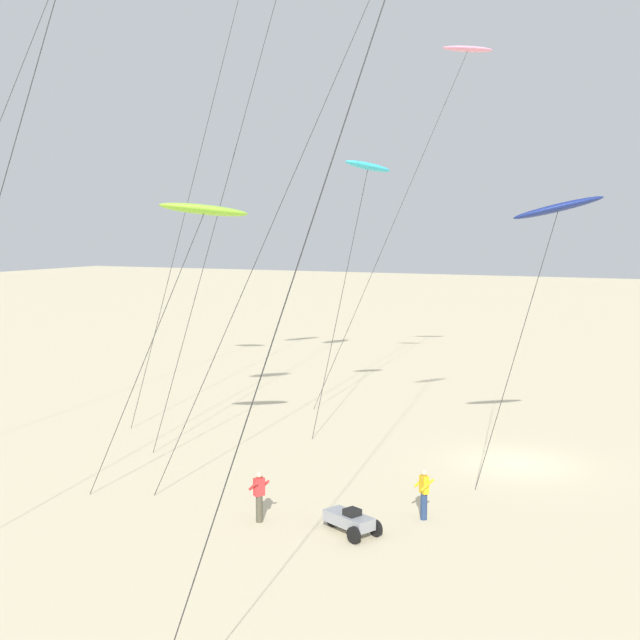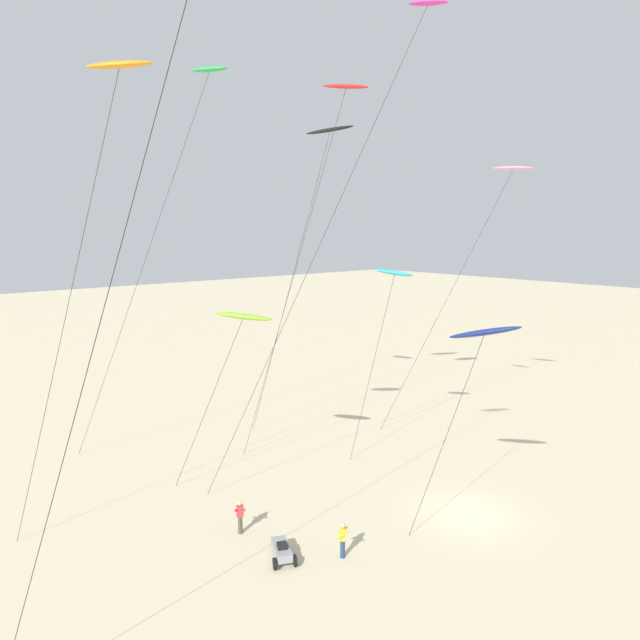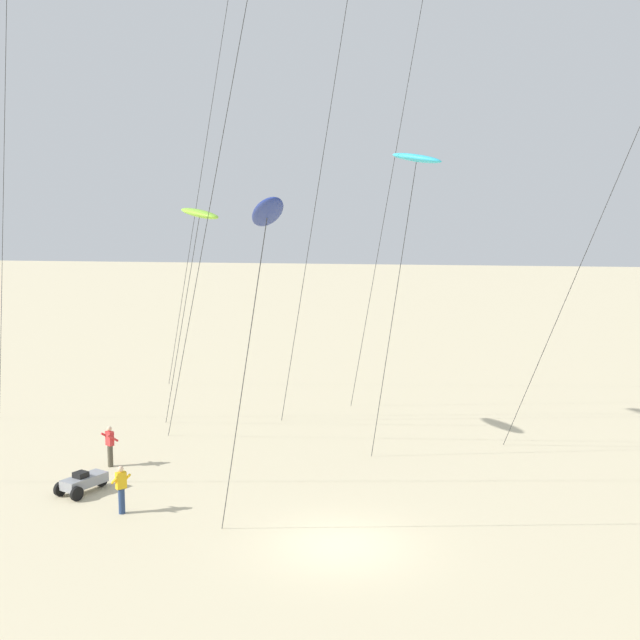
{
  "view_description": "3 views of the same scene",
  "coord_description": "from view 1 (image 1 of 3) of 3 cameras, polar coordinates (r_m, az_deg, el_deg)",
  "views": [
    {
      "loc": [
        -32.77,
        -6.43,
        9.47
      ],
      "look_at": [
        -2.23,
        7.69,
        5.69
      ],
      "focal_mm": 46.46,
      "sensor_mm": 36.0,
      "label": 1
    },
    {
      "loc": [
        -23.42,
        -15.48,
        14.75
      ],
      "look_at": [
        -5.85,
        5.2,
        10.31
      ],
      "focal_mm": 31.0,
      "sensor_mm": 36.0,
      "label": 2
    },
    {
      "loc": [
        3.01,
        -23.54,
        10.24
      ],
      "look_at": [
        -1.32,
        4.32,
        6.4
      ],
      "focal_mm": 45.34,
      "sensor_mm": 36.0,
      "label": 3
    }
  ],
  "objects": [
    {
      "name": "kite_flyer_nearest",
      "position": [
        27.28,
        -4.21,
        -11.94
      ],
      "size": [
        0.72,
        0.71,
        1.67
      ],
      "color": "#4C4738",
      "rests_on": "ground"
    },
    {
      "name": "kite_pink",
      "position": [
        46.66,
        10.0,
        17.59
      ],
      "size": [
        6.75,
        7.68,
        19.09
      ],
      "color": "pink",
      "rests_on": "ground"
    },
    {
      "name": "ground_plane",
      "position": [
        34.71,
        13.38,
        -9.61
      ],
      "size": [
        260.0,
        260.0,
        0.0
      ],
      "primitive_type": "plane",
      "color": "beige"
    },
    {
      "name": "kite_lime",
      "position": [
        30.18,
        -8.02,
        7.48
      ],
      "size": [
        4.32,
        4.66,
        10.49
      ],
      "color": "#8CD833",
      "rests_on": "ground"
    },
    {
      "name": "kite_cyan",
      "position": [
        37.32,
        3.28,
        10.38
      ],
      "size": [
        2.91,
        2.88,
        12.51
      ],
      "color": "#33BFE0",
      "rests_on": "ground"
    },
    {
      "name": "kite_navy",
      "position": [
        31.27,
        16.07,
        7.37
      ],
      "size": [
        3.05,
        3.96,
        10.75
      ],
      "color": "navy",
      "rests_on": "ground"
    },
    {
      "name": "beach_buggy",
      "position": [
        26.4,
        2.07,
        -13.63
      ],
      "size": [
        1.56,
        2.1,
        0.82
      ],
      "color": "gray",
      "rests_on": "ground"
    },
    {
      "name": "kite_flyer_middle",
      "position": [
        27.64,
        7.18,
        -11.73
      ],
      "size": [
        0.73,
        0.73,
        1.67
      ],
      "color": "navy",
      "rests_on": "ground"
    }
  ]
}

